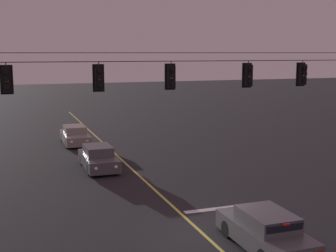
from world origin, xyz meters
The scene contains 12 objects.
ground_plane centered at (0.00, 0.00, 0.00)m, with size 180.00×180.00×0.00m, color black.
lane_centre_stripe centered at (0.00, 9.23, 0.00)m, with size 0.14×60.00×0.01m, color #D1C64C.
stop_bar_paint centered at (1.90, 2.63, 0.00)m, with size 3.40×0.36×0.01m, color silver.
signal_span_assembly centered at (0.00, 3.23, 4.11)m, with size 20.45×0.32×7.91m.
traffic_light_leftmost centered at (-6.81, 3.21, 5.86)m, with size 0.48×0.41×1.22m.
traffic_light_left_inner centered at (-3.29, 3.21, 5.86)m, with size 0.48×0.41×1.22m.
traffic_light_centre centered at (-0.21, 3.21, 5.86)m, with size 0.48×0.41×1.22m.
traffic_light_right_inner centered at (3.48, 3.21, 5.86)m, with size 0.48×0.41×1.22m.
traffic_light_rightmost centered at (6.35, 3.21, 5.86)m, with size 0.48×0.41×1.22m.
car_waiting_near_lane centered at (1.53, -1.77, 0.65)m, with size 1.80×4.33×1.39m.
car_oncoming_lead centered at (-1.85, 11.50, 0.65)m, with size 1.80×4.42×1.39m.
car_oncoming_trailing centered at (-2.08, 19.58, 0.65)m, with size 1.80×4.42×1.39m.
Camera 1 is at (-6.85, -15.25, 6.87)m, focal length 49.42 mm.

